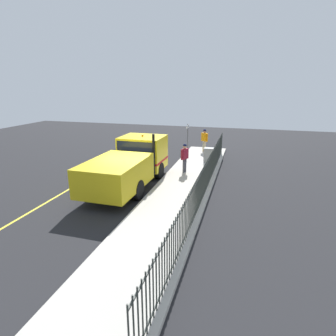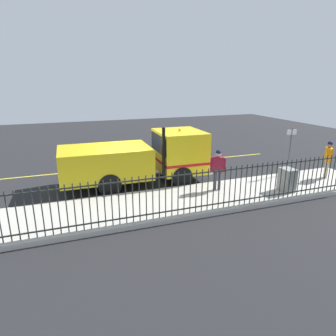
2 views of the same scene
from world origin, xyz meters
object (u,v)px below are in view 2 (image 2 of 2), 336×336
(traffic_cone, at_px, (155,164))
(worker_standing, at_px, (218,166))
(utility_cabinet, at_px, (287,180))
(street_sign, at_px, (290,146))
(work_truck, at_px, (146,156))
(pedestrian_distant, at_px, (328,156))

(traffic_cone, bearing_deg, worker_standing, 18.86)
(utility_cabinet, xyz_separation_m, street_sign, (-1.83, 1.65, 0.96))
(worker_standing, distance_m, street_sign, 4.41)
(work_truck, height_order, traffic_cone, work_truck)
(traffic_cone, distance_m, street_sign, 6.86)
(pedestrian_distant, relative_size, traffic_cone, 2.71)
(work_truck, xyz_separation_m, traffic_cone, (-1.82, 1.01, -0.98))
(worker_standing, bearing_deg, utility_cabinet, -178.24)
(utility_cabinet, bearing_deg, worker_standing, -112.29)
(pedestrian_distant, relative_size, street_sign, 0.77)
(utility_cabinet, bearing_deg, traffic_cone, -142.14)
(utility_cabinet, distance_m, traffic_cone, 6.73)
(worker_standing, xyz_separation_m, utility_cabinet, (1.10, 2.69, -0.58))
(worker_standing, relative_size, pedestrian_distant, 0.98)
(pedestrian_distant, bearing_deg, street_sign, -93.94)
(utility_cabinet, bearing_deg, work_truck, -124.14)
(work_truck, relative_size, traffic_cone, 10.27)
(pedestrian_distant, height_order, traffic_cone, pedestrian_distant)
(pedestrian_distant, bearing_deg, worker_standing, -58.74)
(work_truck, bearing_deg, worker_standing, 46.83)
(pedestrian_distant, relative_size, utility_cabinet, 1.83)
(worker_standing, distance_m, utility_cabinet, 2.96)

